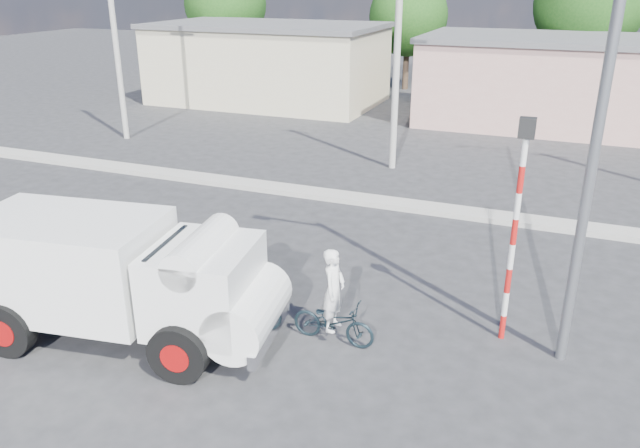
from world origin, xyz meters
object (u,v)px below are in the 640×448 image
at_px(cyclist, 334,304).
at_px(bicycle, 333,322).
at_px(truck, 125,277).
at_px(streetlight, 594,88).
at_px(traffic_pole, 516,214).

bearing_deg(cyclist, bicycle, 0.00).
relative_size(truck, streetlight, 0.68).
relative_size(traffic_pole, streetlight, 0.48).
distance_m(traffic_pole, streetlight, 2.56).
bearing_deg(bicycle, traffic_pole, -63.91).
distance_m(bicycle, streetlight, 6.10).
height_order(bicycle, cyclist, cyclist).
relative_size(bicycle, cyclist, 1.01).
distance_m(truck, cyclist, 3.97).
distance_m(bicycle, traffic_pole, 3.95).
bearing_deg(streetlight, truck, -162.36).
distance_m(bicycle, cyclist, 0.39).
bearing_deg(cyclist, traffic_pole, -63.91).
bearing_deg(streetlight, bicycle, -164.98).
xyz_separation_m(bicycle, streetlight, (3.95, 1.06, 4.53)).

